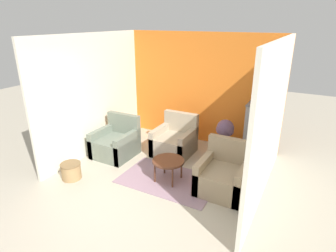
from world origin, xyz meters
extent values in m
plane|color=#B2A893|center=(0.00, 0.00, 0.00)|extent=(20.00, 20.00, 0.00)
cube|color=orange|center=(0.00, 3.37, 1.34)|extent=(3.92, 0.06, 2.68)
cube|color=silver|center=(-1.93, 1.67, 1.34)|extent=(0.06, 3.34, 2.68)
cube|color=silver|center=(1.93, 1.67, 1.34)|extent=(0.06, 3.34, 2.68)
cube|color=gray|center=(0.25, 1.22, 0.01)|extent=(1.85, 1.15, 0.01)
cylinder|color=#512D1E|center=(0.25, 1.22, 0.42)|extent=(0.61, 0.61, 0.04)
cylinder|color=#512D1E|center=(0.06, 1.04, 0.20)|extent=(0.04, 0.04, 0.40)
cylinder|color=#512D1E|center=(0.44, 1.04, 0.20)|extent=(0.04, 0.04, 0.40)
cylinder|color=#512D1E|center=(0.06, 1.41, 0.20)|extent=(0.04, 0.04, 0.40)
cylinder|color=#512D1E|center=(0.44, 1.41, 0.20)|extent=(0.04, 0.04, 0.40)
cube|color=slate|center=(-1.33, 1.59, 0.22)|extent=(0.84, 0.88, 0.44)
cube|color=slate|center=(-1.33, 1.96, 0.67)|extent=(0.84, 0.14, 0.47)
cube|color=slate|center=(-1.69, 1.59, 0.30)|extent=(0.12, 0.88, 0.60)
cube|color=slate|center=(-0.97, 1.59, 0.30)|extent=(0.12, 0.88, 0.60)
cube|color=#9E896B|center=(1.28, 1.37, 0.22)|extent=(0.84, 0.88, 0.44)
cube|color=#9E896B|center=(1.28, 1.74, 0.67)|extent=(0.84, 0.14, 0.47)
cube|color=#9E896B|center=(0.92, 1.37, 0.30)|extent=(0.12, 0.88, 0.60)
cube|color=#9E896B|center=(1.64, 1.37, 0.30)|extent=(0.12, 0.88, 0.60)
cube|color=tan|center=(-0.19, 2.32, 0.22)|extent=(0.84, 0.88, 0.44)
cube|color=tan|center=(-0.19, 2.69, 0.67)|extent=(0.84, 0.14, 0.47)
cube|color=tan|center=(-0.56, 2.32, 0.30)|extent=(0.12, 0.88, 0.60)
cube|color=tan|center=(0.17, 2.32, 0.30)|extent=(0.12, 0.88, 0.60)
cube|color=slate|center=(1.51, 2.93, 0.03)|extent=(0.58, 0.58, 0.07)
cube|color=#939399|center=(1.51, 2.93, 0.66)|extent=(0.46, 0.46, 1.18)
cube|color=slate|center=(1.51, 2.93, 1.27)|extent=(0.48, 0.48, 0.03)
ellipsoid|color=teal|center=(1.51, 2.93, 1.37)|extent=(0.11, 0.13, 0.17)
sphere|color=teal|center=(1.51, 2.92, 1.46)|extent=(0.09, 0.09, 0.09)
cone|color=gold|center=(1.51, 2.87, 1.46)|extent=(0.04, 0.04, 0.04)
cone|color=teal|center=(1.51, 2.99, 1.35)|extent=(0.05, 0.11, 0.15)
cylinder|color=beige|center=(0.86, 2.76, 0.12)|extent=(0.30, 0.30, 0.24)
cylinder|color=brown|center=(0.86, 2.76, 0.39)|extent=(0.04, 0.04, 0.31)
sphere|color=#664C6B|center=(0.86, 2.76, 0.68)|extent=(0.38, 0.38, 0.38)
sphere|color=#664C6B|center=(0.76, 2.80, 0.61)|extent=(0.23, 0.23, 0.23)
sphere|color=#664C6B|center=(0.96, 2.73, 0.63)|extent=(0.21, 0.21, 0.21)
cylinder|color=#A37F51|center=(-1.46, 0.38, 0.16)|extent=(0.37, 0.37, 0.33)
cylinder|color=brown|center=(-1.46, 0.38, 0.31)|extent=(0.39, 0.39, 0.02)
camera|label=1|loc=(2.49, -2.96, 2.94)|focal=30.00mm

